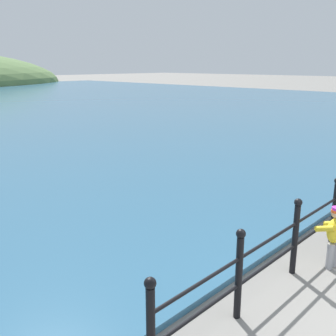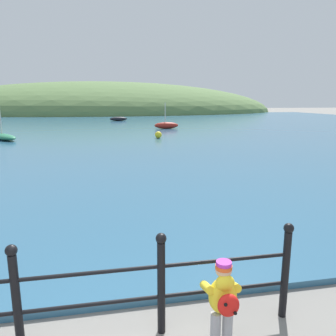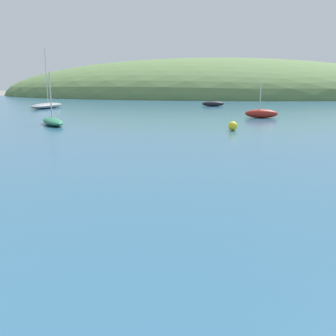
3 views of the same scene
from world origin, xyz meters
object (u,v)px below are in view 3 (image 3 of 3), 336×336
object	(u,v)px
boat_mid_harbor	(261,113)
mooring_buoy	(233,126)
boat_nearest_quay	(213,104)
boat_blue_hull	(47,105)
boat_white_sailboat	(53,121)

from	to	relation	value
boat_mid_harbor	mooring_buoy	distance (m)	7.45
boat_mid_harbor	boat_nearest_quay	distance (m)	12.43
boat_mid_harbor	boat_blue_hull	bearing A→B (deg)	160.01
boat_nearest_quay	mooring_buoy	size ratio (longest dim) A/B	4.81
boat_mid_harbor	boat_blue_hull	xyz separation A→B (m)	(-18.36, 6.68, -0.03)
boat_nearest_quay	boat_blue_hull	bearing A→B (deg)	-160.54
boat_white_sailboat	boat_blue_hull	world-z (taller)	boat_blue_hull
boat_blue_hull	boat_mid_harbor	bearing A→B (deg)	-19.99
boat_nearest_quay	mooring_buoy	bearing A→B (deg)	-84.61
boat_nearest_quay	boat_white_sailboat	bearing A→B (deg)	-114.17
mooring_buoy	boat_mid_harbor	bearing A→B (deg)	75.19
boat_blue_hull	mooring_buoy	xyz separation A→B (m)	(16.46, -13.88, -0.04)
boat_nearest_quay	boat_blue_hull	size ratio (longest dim) A/B	0.42
boat_mid_harbor	boat_nearest_quay	xyz separation A→B (m)	(-3.70, 11.86, -0.05)
boat_nearest_quay	mooring_buoy	distance (m)	19.15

